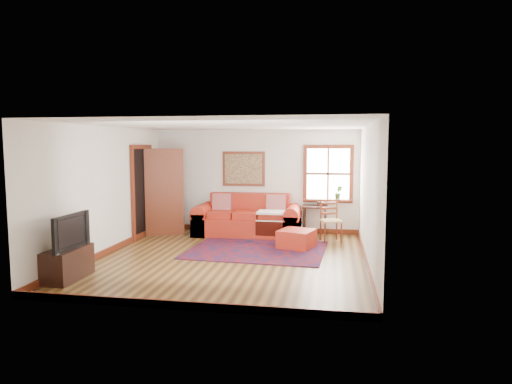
% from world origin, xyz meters
% --- Properties ---
extents(ground, '(5.50, 5.50, 0.00)m').
position_xyz_m(ground, '(0.00, 0.00, 0.00)').
color(ground, '#3F2711').
rests_on(ground, ground).
extents(room_envelope, '(5.04, 5.54, 2.52)m').
position_xyz_m(room_envelope, '(0.00, 0.02, 1.65)').
color(room_envelope, silver).
rests_on(room_envelope, ground).
extents(window, '(1.18, 0.20, 1.38)m').
position_xyz_m(window, '(1.78, 2.70, 1.31)').
color(window, white).
rests_on(window, ground).
extents(doorway, '(0.89, 1.08, 2.14)m').
position_xyz_m(doorway, '(-2.21, 1.78, 1.07)').
color(doorway, black).
rests_on(doorway, ground).
extents(framed_artwork, '(1.05, 0.07, 0.85)m').
position_xyz_m(framed_artwork, '(-0.30, 2.71, 1.55)').
color(framed_artwork, maroon).
rests_on(framed_artwork, ground).
extents(persian_rug, '(2.82, 2.31, 0.02)m').
position_xyz_m(persian_rug, '(0.37, 0.74, 0.01)').
color(persian_rug, '#610D10').
rests_on(persian_rug, ground).
extents(red_leather_sofa, '(2.49, 1.03, 0.97)m').
position_xyz_m(red_leather_sofa, '(-0.11, 2.27, 0.32)').
color(red_leather_sofa, '#A92615').
rests_on(red_leather_sofa, ground).
extents(red_ottoman, '(0.83, 0.83, 0.38)m').
position_xyz_m(red_ottoman, '(1.14, 1.09, 0.19)').
color(red_ottoman, '#A92615').
rests_on(red_ottoman, ground).
extents(side_table, '(0.59, 0.44, 0.71)m').
position_xyz_m(side_table, '(1.46, 2.49, 0.58)').
color(side_table, black).
rests_on(side_table, ground).
extents(ladder_back_chair, '(0.53, 0.52, 0.93)m').
position_xyz_m(ladder_back_chair, '(1.83, 1.91, 0.50)').
color(ladder_back_chair, tan).
rests_on(ladder_back_chair, ground).
extents(media_cabinet, '(0.41, 0.92, 0.50)m').
position_xyz_m(media_cabinet, '(-2.28, -1.73, 0.25)').
color(media_cabinet, black).
rests_on(media_cabinet, ground).
extents(television, '(0.13, 0.98, 0.56)m').
position_xyz_m(television, '(-2.26, -1.78, 0.79)').
color(television, black).
rests_on(television, media_cabinet).
extents(candle_hurricane, '(0.12, 0.12, 0.18)m').
position_xyz_m(candle_hurricane, '(-2.23, -1.38, 0.59)').
color(candle_hurricane, silver).
rests_on(candle_hurricane, media_cabinet).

